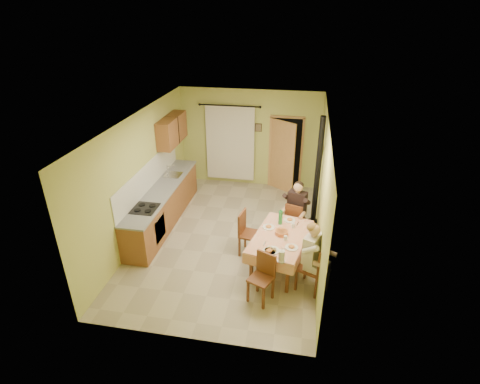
% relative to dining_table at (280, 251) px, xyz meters
% --- Properties ---
extents(floor, '(4.00, 6.00, 0.01)m').
position_rel_dining_table_xyz_m(floor, '(-1.25, 0.87, -0.38)').
color(floor, tan).
rests_on(floor, ground).
extents(room_shell, '(4.04, 6.04, 2.82)m').
position_rel_dining_table_xyz_m(room_shell, '(-1.25, 0.87, 1.44)').
color(room_shell, '#BFC665').
rests_on(room_shell, ground).
extents(kitchen_run, '(0.64, 3.64, 1.56)m').
position_rel_dining_table_xyz_m(kitchen_run, '(-2.95, 1.27, 0.10)').
color(kitchen_run, brown).
rests_on(kitchen_run, ground).
extents(upper_cabinets, '(0.35, 1.40, 0.70)m').
position_rel_dining_table_xyz_m(upper_cabinets, '(-3.07, 2.57, 1.57)').
color(upper_cabinets, brown).
rests_on(upper_cabinets, room_shell).
extents(curtain, '(1.70, 0.07, 2.22)m').
position_rel_dining_table_xyz_m(curtain, '(-1.80, 3.77, 0.88)').
color(curtain, black).
rests_on(curtain, ground).
extents(doorway, '(0.96, 0.51, 2.15)m').
position_rel_dining_table_xyz_m(doorway, '(-0.23, 3.73, 0.67)').
color(doorway, black).
rests_on(doorway, ground).
extents(dining_table, '(1.30, 1.80, 0.76)m').
position_rel_dining_table_xyz_m(dining_table, '(0.00, 0.00, 0.00)').
color(dining_table, '#E19879').
rests_on(dining_table, ground).
extents(tableware, '(0.75, 1.62, 0.33)m').
position_rel_dining_table_xyz_m(tableware, '(-0.00, -0.10, 0.43)').
color(tableware, white).
rests_on(tableware, dining_table).
extents(chair_far, '(0.49, 0.49, 0.95)m').
position_rel_dining_table_xyz_m(chair_far, '(0.25, 1.10, -0.09)').
color(chair_far, brown).
rests_on(chair_far, ground).
extents(chair_near, '(0.51, 0.51, 0.94)m').
position_rel_dining_table_xyz_m(chair_near, '(-0.25, -1.02, -0.09)').
color(chair_near, brown).
rests_on(chair_near, ground).
extents(chair_right, '(0.61, 0.61, 1.03)m').
position_rel_dining_table_xyz_m(chair_right, '(0.65, -0.56, -0.09)').
color(chair_right, brown).
rests_on(chair_right, ground).
extents(chair_left, '(0.49, 0.49, 0.99)m').
position_rel_dining_table_xyz_m(chair_left, '(-0.67, 0.36, -0.09)').
color(chair_left, brown).
rests_on(chair_left, ground).
extents(man_far, '(0.64, 0.57, 1.39)m').
position_rel_dining_table_xyz_m(man_far, '(0.25, 1.11, 0.50)').
color(man_far, black).
rests_on(man_far, chair_far).
extents(man_right, '(0.60, 0.65, 1.39)m').
position_rel_dining_table_xyz_m(man_right, '(0.63, -0.55, 0.50)').
color(man_right, silver).
rests_on(man_right, chair_right).
extents(stove_flue, '(0.24, 0.24, 2.80)m').
position_rel_dining_table_xyz_m(stove_flue, '(0.65, 1.47, 0.64)').
color(stove_flue, black).
rests_on(stove_flue, ground).
extents(picture_back, '(0.19, 0.03, 0.23)m').
position_rel_dining_table_xyz_m(picture_back, '(-1.00, 3.84, 1.37)').
color(picture_back, black).
rests_on(picture_back, room_shell).
extents(picture_right, '(0.03, 0.31, 0.21)m').
position_rel_dining_table_xyz_m(picture_right, '(0.72, 2.07, 1.47)').
color(picture_right, brown).
rests_on(picture_right, room_shell).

